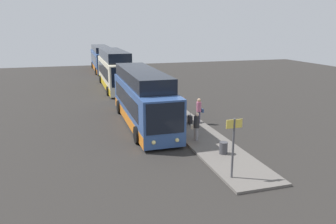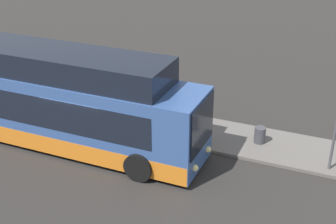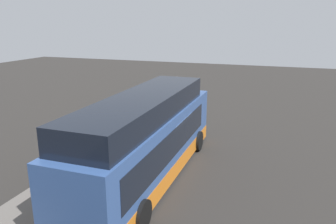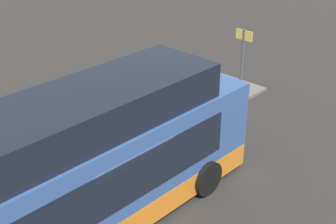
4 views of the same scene
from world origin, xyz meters
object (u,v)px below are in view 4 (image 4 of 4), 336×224
object	(u,v)px
sign_post	(243,55)
bus_lead	(61,186)
passenger_with_bags	(26,134)
trash_bin	(179,102)
passenger_waiting	(143,113)
passenger_boarding	(37,150)
suitcase	(48,158)

from	to	relation	value
sign_post	bus_lead	bearing A→B (deg)	-169.02
passenger_with_bags	trash_bin	size ratio (longest dim) A/B	2.69
passenger_waiting	passenger_with_bags	size ratio (longest dim) A/B	0.99
trash_bin	sign_post	bearing A→B (deg)	-18.38
bus_lead	trash_bin	distance (m)	7.87
passenger_waiting	trash_bin	bearing A→B (deg)	-148.19
bus_lead	trash_bin	world-z (taller)	bus_lead
passenger_waiting	sign_post	distance (m)	5.27
passenger_boarding	suitcase	world-z (taller)	passenger_boarding
sign_post	passenger_boarding	bearing A→B (deg)	175.25
passenger_boarding	sign_post	world-z (taller)	sign_post
passenger_waiting	suitcase	xyz separation A→B (m)	(-3.27, 0.82, -0.64)
sign_post	trash_bin	xyz separation A→B (m)	(-2.73, 0.91, -1.42)
passenger_with_bags	sign_post	world-z (taller)	sign_post
suitcase	passenger_boarding	bearing A→B (deg)	-145.80
passenger_waiting	passenger_with_bags	bearing A→B (deg)	-6.54
bus_lead	sign_post	world-z (taller)	bus_lead
passenger_boarding	passenger_waiting	world-z (taller)	passenger_boarding
bus_lead	passenger_boarding	size ratio (longest dim) A/B	6.18
passenger_with_bags	sign_post	size ratio (longest dim) A/B	0.63
bus_lead	passenger_waiting	size ratio (longest dim) A/B	6.61
passenger_with_bags	suitcase	size ratio (longest dim) A/B	2.04
bus_lead	passenger_with_bags	distance (m)	4.05
passenger_with_bags	trash_bin	distance (m)	6.07
passenger_with_bags	bus_lead	bearing A→B (deg)	-101.10
passenger_boarding	sign_post	bearing A→B (deg)	137.23
bus_lead	passenger_with_bags	bearing A→B (deg)	71.62
passenger_boarding	trash_bin	size ratio (longest dim) A/B	2.86
passenger_waiting	trash_bin	size ratio (longest dim) A/B	2.68
passenger_boarding	trash_bin	distance (m)	6.32
sign_post	trash_bin	size ratio (longest dim) A/B	4.29
passenger_with_bags	passenger_boarding	bearing A→B (deg)	-98.36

